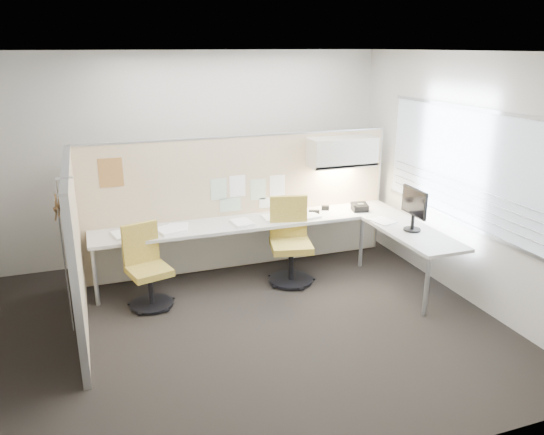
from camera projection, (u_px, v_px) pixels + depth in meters
name	position (u px, v px, depth m)	size (l,w,h in m)	color
floor	(235.00, 328.00, 5.63)	(5.50, 4.50, 0.01)	black
ceiling	(228.00, 51.00, 4.76)	(5.50, 4.50, 0.01)	white
wall_back	(188.00, 157.00, 7.22)	(5.50, 0.02, 2.80)	beige
wall_front	(332.00, 299.00, 3.18)	(5.50, 0.02, 2.80)	beige
wall_right	(463.00, 178.00, 6.07)	(0.02, 4.50, 2.80)	beige
window_pane	(463.00, 166.00, 6.02)	(0.01, 2.80, 1.30)	#AABAC5
partition_back	(241.00, 203.00, 6.97)	(4.10, 0.06, 1.75)	#CFB78F
partition_left	(76.00, 252.00, 5.33)	(0.06, 2.20, 1.75)	#CFB78F
desk	(280.00, 231.00, 6.75)	(4.00, 2.07, 0.73)	beige
overhead_bin	(342.00, 152.00, 7.02)	(0.90, 0.36, 0.38)	beige
task_light_strip	(342.00, 167.00, 7.08)	(0.60, 0.06, 0.02)	#FFEABF
pinned_papers	(247.00, 192.00, 6.92)	(1.01, 0.00, 0.47)	#8CBF8C
poster	(111.00, 173.00, 6.26)	(0.28, 0.00, 0.35)	orange
chair_left	(147.00, 269.00, 6.01)	(0.53, 0.55, 0.93)	black
chair_right	(290.00, 244.00, 6.63)	(0.58, 0.60, 1.05)	black
monitor	(414.00, 207.00, 6.28)	(0.21, 0.50, 0.52)	black
phone	(359.00, 207.00, 7.12)	(0.24, 0.23, 0.12)	black
stapler	(314.00, 212.00, 7.00)	(0.14, 0.04, 0.05)	black
tape_dispenser	(325.00, 208.00, 7.16)	(0.10, 0.06, 0.06)	black
coat_hook	(59.00, 220.00, 4.61)	(0.18, 0.48, 1.42)	silver
paper_stack_0	(124.00, 235.00, 6.19)	(0.23, 0.30, 0.03)	white
paper_stack_1	(178.00, 228.00, 6.44)	(0.23, 0.30, 0.02)	white
paper_stack_2	(242.00, 223.00, 6.59)	(0.23, 0.30, 0.04)	white
paper_stack_3	(272.00, 218.00, 6.82)	(0.23, 0.30, 0.02)	white
paper_stack_4	(308.00, 215.00, 6.90)	(0.23, 0.30, 0.03)	white
paper_stack_5	(382.00, 221.00, 6.69)	(0.23, 0.30, 0.02)	white
paper_stack_6	(168.00, 231.00, 6.31)	(0.23, 0.30, 0.04)	white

